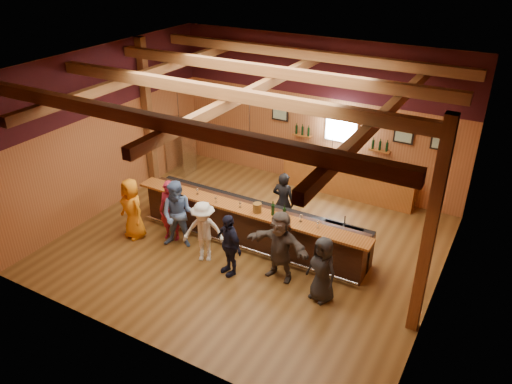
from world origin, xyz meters
The scene contains 27 objects.
room centered at (0.00, 0.06, 3.21)m, with size 9.04×9.00×4.52m.
bar_counter centered at (0.02, 0.15, 0.52)m, with size 6.30×1.07×1.11m.
back_bar_cabinet centered at (1.20, 3.72, 0.48)m, with size 4.00×0.52×0.95m.
window centered at (0.80, 3.95, 2.05)m, with size 0.95×0.09×0.95m.
framed_pictures centered at (1.67, 3.94, 2.10)m, with size 5.35×0.05×0.45m.
wine_shelves centered at (0.80, 3.88, 1.62)m, with size 3.00×0.18×0.30m.
pendant_lights centered at (0.00, 0.00, 2.71)m, with size 4.24×0.24×1.37m.
stainless_fridge centered at (-4.10, 2.60, 0.90)m, with size 0.70×0.70×1.80m, color silver.
customer_orange centered at (-2.80, -1.15, 0.82)m, with size 0.80×0.52×1.63m, color orange.
customer_redvest centered at (-1.89, -0.76, 0.81)m, with size 0.59×0.39×1.62m, color maroon.
customer_denim centered at (-1.50, -0.93, 0.89)m, with size 0.87×0.68×1.78m, color #5675AC.
customer_white centered at (-0.62, -1.12, 0.78)m, with size 1.01×0.58×1.56m, color white.
customer_navy centered at (0.18, -1.28, 0.77)m, with size 0.90×0.38×1.54m, color black.
customer_brown centered at (1.27, -0.86, 0.85)m, with size 1.58×0.50×1.70m, color #4D443E.
customer_dark centered at (2.39, -1.09, 0.76)m, with size 0.74×0.48×1.52m, color black.
bartender centered at (0.40, 1.04, 0.83)m, with size 0.60×0.40×1.65m, color black.
ice_bucket centered at (0.30, -0.18, 1.22)m, with size 0.21×0.21×0.23m, color brown.
bottle_a centered at (0.69, -0.12, 1.25)m, with size 0.08×0.08×0.37m.
bottle_b centered at (1.00, -0.12, 1.25)m, with size 0.08×0.08×0.35m.
glass_a centered at (-2.43, -0.11, 1.23)m, with size 0.07×0.07×0.16m.
glass_b centered at (-2.05, -0.18, 1.25)m, with size 0.09×0.09×0.19m.
glass_c centered at (-1.47, -0.14, 1.23)m, with size 0.08×0.08×0.17m.
glass_d centered at (-0.82, -0.27, 1.23)m, with size 0.08×0.08×0.17m.
glass_e centered at (-0.17, -0.19, 1.22)m, with size 0.07×0.07×0.16m.
glass_f centered at (0.94, -0.25, 1.25)m, with size 0.09×0.09×0.20m.
glass_g centered at (1.40, -0.08, 1.25)m, with size 0.09×0.09×0.20m.
glass_h centered at (1.86, -0.14, 1.25)m, with size 0.09×0.09×0.20m.
Camera 1 is at (5.36, -9.21, 7.10)m, focal length 35.00 mm.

